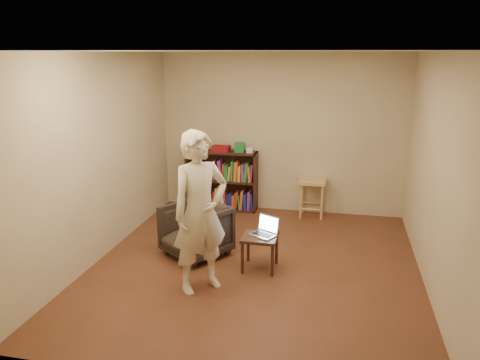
% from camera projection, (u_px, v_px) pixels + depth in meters
% --- Properties ---
extents(floor, '(4.50, 4.50, 0.00)m').
position_uv_depth(floor, '(255.00, 266.00, 5.86)').
color(floor, '#4C2D18').
rests_on(floor, ground).
extents(ceiling, '(4.50, 4.50, 0.00)m').
position_uv_depth(ceiling, '(257.00, 51.00, 5.18)').
color(ceiling, silver).
rests_on(ceiling, wall_back).
extents(wall_back, '(4.00, 0.00, 4.00)m').
position_uv_depth(wall_back, '(281.00, 134.00, 7.64)').
color(wall_back, beige).
rests_on(wall_back, floor).
extents(wall_left, '(0.00, 4.50, 4.50)m').
position_uv_depth(wall_left, '(101.00, 157.00, 5.93)').
color(wall_left, beige).
rests_on(wall_left, floor).
extents(wall_right, '(0.00, 4.50, 4.50)m').
position_uv_depth(wall_right, '(436.00, 174.00, 5.11)').
color(wall_right, beige).
rests_on(wall_right, floor).
extents(bookshelf, '(1.20, 0.30, 1.00)m').
position_uv_depth(bookshelf, '(222.00, 183.00, 7.92)').
color(bookshelf, black).
rests_on(bookshelf, floor).
extents(box_yellow, '(0.28, 0.23, 0.20)m').
position_uv_depth(box_yellow, '(199.00, 145.00, 7.79)').
color(box_yellow, orange).
rests_on(box_yellow, bookshelf).
extents(red_cloth, '(0.29, 0.21, 0.10)m').
position_uv_depth(red_cloth, '(221.00, 149.00, 7.72)').
color(red_cloth, maroon).
rests_on(red_cloth, bookshelf).
extents(box_green, '(0.17, 0.17, 0.15)m').
position_uv_depth(box_green, '(240.00, 147.00, 7.69)').
color(box_green, '#1F7438').
rests_on(box_green, bookshelf).
extents(box_white, '(0.12, 0.12, 0.08)m').
position_uv_depth(box_white, '(249.00, 150.00, 7.65)').
color(box_white, white).
rests_on(box_white, bookshelf).
extents(stool, '(0.42, 0.42, 0.61)m').
position_uv_depth(stool, '(312.00, 187.00, 7.53)').
color(stool, tan).
rests_on(stool, floor).
extents(armchair, '(1.02, 1.03, 0.68)m').
position_uv_depth(armchair, '(196.00, 231.00, 6.09)').
color(armchair, '#2B221C').
rests_on(armchair, floor).
extents(side_table, '(0.42, 0.42, 0.43)m').
position_uv_depth(side_table, '(260.00, 241.00, 5.71)').
color(side_table, black).
rests_on(side_table, floor).
extents(laptop, '(0.38, 0.36, 0.23)m').
position_uv_depth(laptop, '(265.00, 230.00, 5.72)').
color(laptop, silver).
rests_on(laptop, side_table).
extents(person, '(0.77, 0.77, 1.81)m').
position_uv_depth(person, '(200.00, 213.00, 5.08)').
color(person, beige).
rests_on(person, floor).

